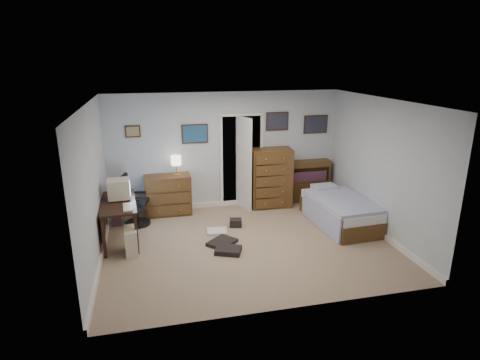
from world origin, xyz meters
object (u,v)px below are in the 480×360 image
object	(u,v)px
tall_dresser	(271,178)
computer_desk	(113,211)
low_dresser	(168,195)
bed	(339,210)
office_chair	(134,206)

from	to	relation	value
tall_dresser	computer_desk	bearing A→B (deg)	-157.16
low_dresser	bed	bearing A→B (deg)	-22.65
computer_desk	low_dresser	world-z (taller)	low_dresser
computer_desk	bed	size ratio (longest dim) A/B	0.72
office_chair	tall_dresser	size ratio (longest dim) A/B	0.79
tall_dresser	bed	world-z (taller)	tall_dresser
computer_desk	office_chair	size ratio (longest dim) A/B	1.31
office_chair	bed	bearing A→B (deg)	2.04
low_dresser	bed	world-z (taller)	low_dresser
office_chair	tall_dresser	xyz separation A→B (m)	(2.93, 0.41, 0.25)
computer_desk	low_dresser	xyz separation A→B (m)	(1.01, 1.14, -0.16)
computer_desk	bed	world-z (taller)	computer_desk
computer_desk	office_chair	bearing A→B (deg)	62.06
computer_desk	low_dresser	distance (m)	1.53
low_dresser	bed	distance (m)	3.52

